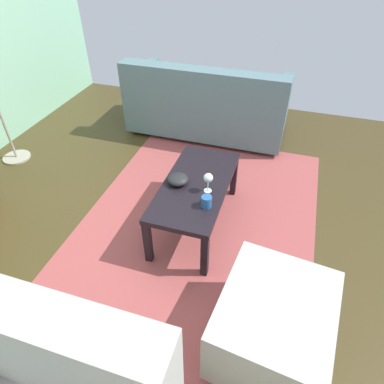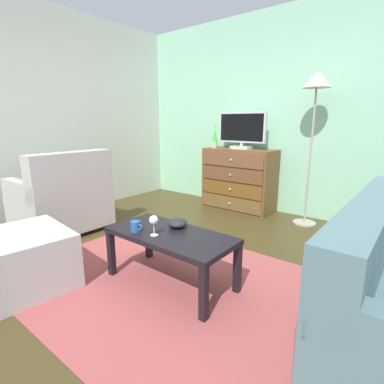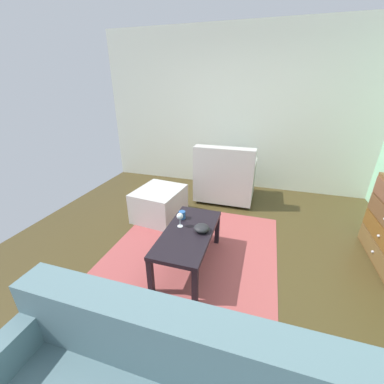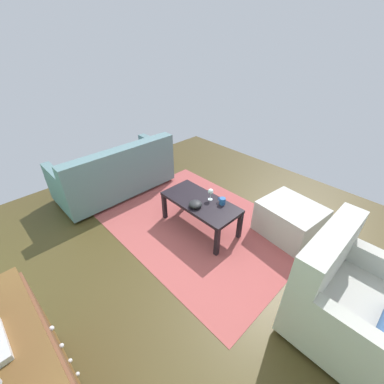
{
  "view_description": "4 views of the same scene",
  "coord_description": "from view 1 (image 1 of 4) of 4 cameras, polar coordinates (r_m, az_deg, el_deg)",
  "views": [
    {
      "loc": [
        -1.82,
        -0.77,
        2.03
      ],
      "look_at": [
        -0.14,
        -0.25,
        0.59
      ],
      "focal_mm": 31.94,
      "sensor_mm": 36.0,
      "label": 1
    },
    {
      "loc": [
        1.64,
        -1.76,
        1.26
      ],
      "look_at": [
        0.29,
        -0.07,
        0.75
      ],
      "focal_mm": 27.73,
      "sensor_mm": 36.0,
      "label": 2
    },
    {
      "loc": [
        2.16,
        0.47,
        1.81
      ],
      "look_at": [
        0.03,
        -0.18,
        0.81
      ],
      "focal_mm": 22.64,
      "sensor_mm": 36.0,
      "label": 3
    },
    {
      "loc": [
        -1.62,
        1.69,
        2.25
      ],
      "look_at": [
        0.06,
        0.07,
        0.72
      ],
      "focal_mm": 23.51,
      "sensor_mm": 36.0,
      "label": 4
    }
  ],
  "objects": [
    {
      "name": "ottoman",
      "position": [
        2.13,
        13.33,
        -20.79
      ],
      "size": [
        0.76,
        0.68,
        0.44
      ],
      "primitive_type": "cube",
      "rotation": [
        0.0,
        0.0,
        -0.11
      ],
      "color": "#B9B7B2",
      "rests_on": "ground_plane"
    },
    {
      "name": "area_rug",
      "position": [
        2.91,
        1.18,
        -4.69
      ],
      "size": [
        2.6,
        1.9,
        0.01
      ],
      "primitive_type": "cube",
      "color": "#A14847",
      "rests_on": "ground_plane"
    },
    {
      "name": "coffee_table",
      "position": [
        2.65,
        0.63,
        0.56
      ],
      "size": [
        1.02,
        0.49,
        0.42
      ],
      "color": "black",
      "rests_on": "ground_plane"
    },
    {
      "name": "ground_plane",
      "position": [
        2.85,
        -3.87,
        -6.92
      ],
      "size": [
        5.22,
        5.05,
        0.05
      ],
      "primitive_type": "cube",
      "color": "#42361A"
    },
    {
      "name": "bowl_decorative",
      "position": [
        2.6,
        -2.35,
        2.13
      ],
      "size": [
        0.16,
        0.16,
        0.07
      ],
      "primitive_type": "ellipsoid",
      "color": "black",
      "rests_on": "coffee_table"
    },
    {
      "name": "wine_glass",
      "position": [
        2.47,
        2.73,
        2.28
      ],
      "size": [
        0.07,
        0.07,
        0.16
      ],
      "color": "silver",
      "rests_on": "coffee_table"
    },
    {
      "name": "mug",
      "position": [
        2.39,
        2.46,
        -1.56
      ],
      "size": [
        0.11,
        0.08,
        0.08
      ],
      "color": "#275699",
      "rests_on": "coffee_table"
    },
    {
      "name": "couch_large",
      "position": [
        4.01,
        2.62,
        14.27
      ],
      "size": [
        0.85,
        1.76,
        0.83
      ],
      "color": "#332319",
      "rests_on": "ground_plane"
    }
  ]
}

